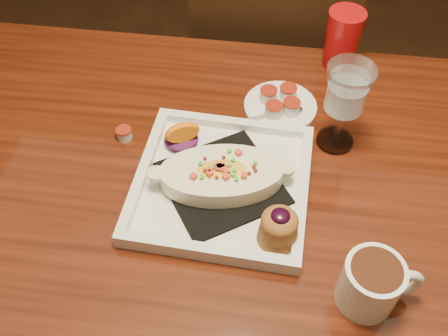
# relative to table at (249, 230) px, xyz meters

# --- Properties ---
(table) EXTENTS (1.50, 0.90, 0.75)m
(table) POSITION_rel_table_xyz_m (0.00, 0.00, 0.00)
(table) COLOR #60200D
(table) RESTS_ON floor
(chair_far) EXTENTS (0.42, 0.42, 0.93)m
(chair_far) POSITION_rel_table_xyz_m (-0.00, 0.63, -0.15)
(chair_far) COLOR black
(chair_far) RESTS_ON floor
(plate) EXTENTS (0.31, 0.31, 0.08)m
(plate) POSITION_rel_table_xyz_m (-0.05, 0.01, 0.12)
(plate) COLOR white
(plate) RESTS_ON table
(coffee_mug) EXTENTS (0.12, 0.09, 0.09)m
(coffee_mug) POSITION_rel_table_xyz_m (0.19, -0.16, 0.15)
(coffee_mug) COLOR white
(coffee_mug) RESTS_ON table
(goblet) EXTENTS (0.09, 0.09, 0.18)m
(goblet) POSITION_rel_table_xyz_m (0.15, 0.16, 0.22)
(goblet) COLOR silver
(goblet) RESTS_ON table
(saucer) EXTENTS (0.15, 0.15, 0.10)m
(saucer) POSITION_rel_table_xyz_m (0.03, 0.24, 0.11)
(saucer) COLOR white
(saucer) RESTS_ON table
(creamer_loose) EXTENTS (0.03, 0.03, 0.02)m
(creamer_loose) POSITION_rel_table_xyz_m (-0.26, 0.12, 0.11)
(creamer_loose) COLOR silver
(creamer_loose) RESTS_ON table
(red_tumbler) EXTENTS (0.08, 0.08, 0.13)m
(red_tumbler) POSITION_rel_table_xyz_m (0.15, 0.40, 0.16)
(red_tumbler) COLOR #B50C10
(red_tumbler) RESTS_ON table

